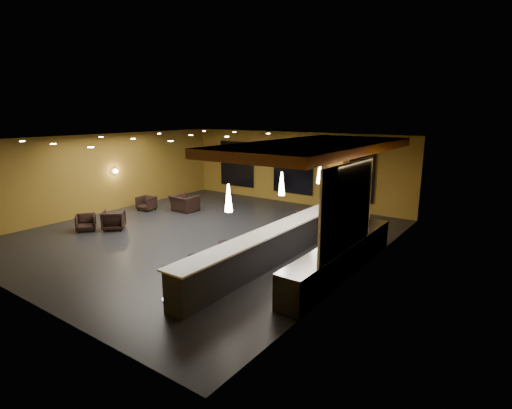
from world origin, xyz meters
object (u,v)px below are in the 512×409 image
Objects in this scene: prep_counter at (341,258)px; bar_stool_4 at (274,235)px; pendant_2 at (320,173)px; staff_c at (354,223)px; bar_counter at (272,247)px; armchair_c at (146,203)px; staff_a at (340,222)px; bar_stool_3 at (254,243)px; armchair_a at (86,223)px; pendant_0 at (228,198)px; bar_stool_5 at (291,224)px; bar_stool_2 at (226,252)px; bar_stool_6 at (300,219)px; armchair_d at (184,203)px; staff_b at (357,216)px; bar_stool_1 at (195,265)px; column at (338,184)px; pendant_1 at (282,184)px; armchair_b at (114,220)px; bar_stool_0 at (170,279)px.

bar_stool_4 is at bearing 166.36° from prep_counter.
pendant_2 is 0.43× the size of staff_c.
bar_counter is 8.63m from armchair_c.
staff_a reaches higher than staff_c.
armchair_a is at bearing -169.19° from bar_stool_3.
bar_stool_5 is (-0.71, 4.35, -1.81)m from pendant_0.
pendant_2 is at bearing 128.66° from prep_counter.
bar_stool_2 is at bearing -94.52° from bar_stool_3.
armchair_d is at bearing -178.42° from bar_stool_6.
bar_stool_2 is (-1.81, -3.74, -0.34)m from staff_a.
staff_b is at bearing 8.15° from bar_stool_6.
bar_stool_3 reaches higher than bar_stool_1.
bar_stool_3 is at bearing -98.27° from column.
bar_stool_2 is (-0.76, -1.73, -1.81)m from pendant_1.
armchair_a is 0.62× the size of armchair_d.
armchair_b is (-8.13, -4.14, -0.53)m from staff_b.
staff_a is at bearing 5.03° from bar_stool_5.
pendant_0 and pendant_2 have the same top height.
armchair_c is at bearing 170.76° from prep_counter.
pendant_2 is 8.04m from armchair_b.
bar_stool_2 is at bearing -88.51° from bar_stool_6.
prep_counter reaches higher than bar_stool_0.
armchair_d reaches higher than armchair_a.
pendant_2 reaches higher than armchair_d.
bar_stool_5 is (0.15, 4.74, 0.05)m from bar_stool_1.
pendant_0 reaches higher than prep_counter.
armchair_d is at bearing 179.16° from pendant_2.
pendant_1 is 2.69m from bar_stool_5.
armchair_c is (-0.71, 3.49, 0.01)m from armchair_a.
staff_b is 3.09m from bar_stool_4.
pendant_0 is 0.86× the size of armchair_b.
staff_c is at bearing 53.46° from bar_stool_3.
pendant_2 is 0.84× the size of bar_stool_0.
bar_stool_3 is (-1.71, -2.49, -0.38)m from staff_a.
bar_stool_0 is 5.80m from bar_stool_5.
pendant_1 reaches higher than bar_stool_0.
staff_b is 6.31m from bar_stool_1.
bar_stool_6 is at bearing 176.55° from staff_a.
armchair_c is 7.74m from bar_stool_4.
armchair_c is at bearing 164.28° from bar_stool_3.
armchair_a is 3.57m from armchair_c.
armchair_c is at bearing -171.78° from bar_stool_6.
bar_stool_2 is (-0.76, 0.77, -1.81)m from pendant_0.
pendant_0 is 5.88m from staff_b.
armchair_d is 1.47× the size of bar_stool_1.
bar_stool_1 is 3.54m from bar_stool_4.
armchair_a is (-7.64, -5.91, -1.43)m from column.
bar_stool_3 reaches higher than bar_stool_4.
armchair_d is 8.09m from bar_stool_1.
staff_c is 8.25m from armchair_d.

